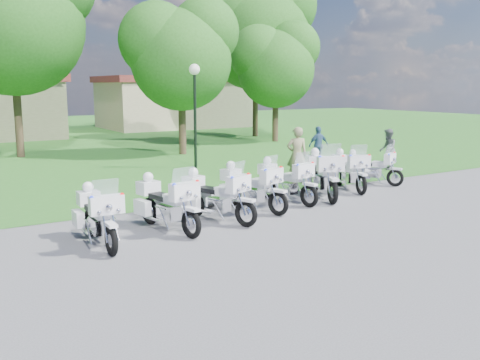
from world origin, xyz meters
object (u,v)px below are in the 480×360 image
motorcycle_5 (322,174)px  bystander_c (318,145)px  bystander_b (388,149)px  motorcycle_0 (98,215)px  motorcycle_1 (166,202)px  lamp_post (195,90)px  motorcycle_6 (348,170)px  bystander_a (297,155)px  motorcycle_4 (284,180)px  motorcycle_2 (215,195)px  motorcycle_3 (250,186)px  motorcycle_7 (370,167)px

motorcycle_5 → bystander_c: bearing=-105.9°
motorcycle_5 → bystander_b: bearing=-131.4°
motorcycle_0 → motorcycle_1: motorcycle_1 is taller
lamp_post → motorcycle_6: bearing=-72.2°
motorcycle_1 → bystander_a: size_ratio=1.19×
motorcycle_0 → motorcycle_1: 1.73m
bystander_c → bystander_b: bearing=122.4°
lamp_post → bystander_a: size_ratio=2.15×
bystander_b → motorcycle_6: bearing=-18.2°
motorcycle_0 → bystander_b: size_ratio=1.38×
motorcycle_4 → bystander_c: (5.81, 5.43, 0.17)m
motorcycle_1 → motorcycle_2: size_ratio=1.04×
motorcycle_5 → bystander_c: size_ratio=1.48×
motorcycle_6 → lamp_post: bearing=-54.2°
motorcycle_3 → motorcycle_7: bearing=175.6°
motorcycle_1 → motorcycle_7: bearing=-178.3°
motorcycle_5 → bystander_c: motorcycle_5 is taller
motorcycle_7 → motorcycle_2: bearing=-10.9°
motorcycle_4 → motorcycle_6: size_ratio=1.02×
motorcycle_3 → motorcycle_6: (4.35, 0.81, -0.01)m
motorcycle_5 → bystander_a: (0.75, 2.23, 0.26)m
motorcycle_4 → bystander_b: bystander_b is taller
motorcycle_3 → motorcycle_0: bearing=-3.7°
motorcycle_2 → motorcycle_4: size_ratio=0.98×
motorcycle_7 → bystander_b: bystander_b is taller
motorcycle_5 → motorcycle_1: bearing=33.4°
motorcycle_2 → motorcycle_4: 2.95m
motorcycle_3 → bystander_c: bearing=-157.3°
motorcycle_0 → motorcycle_1: bearing=-168.7°
motorcycle_2 → motorcycle_6: bearing=172.8°
motorcycle_6 → motorcycle_4: bearing=26.8°
motorcycle_1 → motorcycle_4: (4.22, 1.04, -0.01)m
motorcycle_5 → motorcycle_7: size_ratio=1.23×
motorcycle_1 → motorcycle_5: (5.62, 1.02, 0.06)m
motorcycle_5 → motorcycle_0: bearing=33.3°
bystander_a → bystander_b: bearing=-148.3°
motorcycle_4 → motorcycle_6: motorcycle_6 is taller
bystander_b → motorcycle_3: bearing=-26.6°
motorcycle_7 → bystander_b: 3.49m
bystander_c → motorcycle_1: bearing=38.6°
motorcycle_3 → motorcycle_7: (5.69, 1.16, -0.06)m
motorcycle_7 → lamp_post: bearing=-85.6°
motorcycle_1 → motorcycle_4: motorcycle_1 is taller
lamp_post → bystander_c: 5.86m
motorcycle_0 → motorcycle_2: bearing=-170.4°
motorcycle_4 → motorcycle_0: bearing=2.8°
motorcycle_4 → motorcycle_2: bearing=7.8°
motorcycle_0 → motorcycle_6: 9.03m
motorcycle_0 → motorcycle_4: bearing=-165.7°
motorcycle_4 → motorcycle_5: bearing=169.5°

